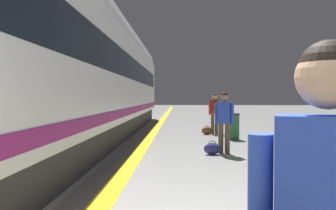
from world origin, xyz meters
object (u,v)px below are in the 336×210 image
object	(u,v)px
passenger_near	(224,118)
waste_bin	(233,126)
duffel_bag_mid	(207,131)
duffel_bag_near	(212,149)
high_speed_train	(29,48)
passenger_mid	(215,110)

from	to	relation	value
passenger_near	waste_bin	world-z (taller)	passenger_near
duffel_bag_mid	duffel_bag_near	bearing A→B (deg)	-93.05
duffel_bag_near	high_speed_train	bearing A→B (deg)	-156.86
high_speed_train	passenger_near	distance (m)	4.95
passenger_mid	passenger_near	bearing A→B (deg)	-93.06
passenger_mid	waste_bin	distance (m)	1.88
passenger_mid	duffel_bag_mid	world-z (taller)	passenger_mid
waste_bin	passenger_near	bearing A→B (deg)	-103.26
passenger_near	passenger_mid	distance (m)	4.76
high_speed_train	duffel_bag_mid	world-z (taller)	high_speed_train
passenger_mid	duffel_bag_mid	bearing A→B (deg)	-141.86
duffel_bag_mid	waste_bin	world-z (taller)	waste_bin
passenger_near	waste_bin	distance (m)	3.11
high_speed_train	passenger_mid	xyz separation A→B (m)	(4.57, 6.61, -1.54)
duffel_bag_near	duffel_bag_mid	world-z (taller)	same
duffel_bag_near	waste_bin	bearing A→B (deg)	71.96
passenger_near	duffel_bag_mid	distance (m)	4.56
duffel_bag_near	passenger_mid	world-z (taller)	passenger_mid
high_speed_train	passenger_near	world-z (taller)	high_speed_train
high_speed_train	duffel_bag_near	world-z (taller)	high_speed_train
passenger_near	passenger_mid	bearing A→B (deg)	86.94
waste_bin	duffel_bag_mid	bearing A→B (deg)	117.43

